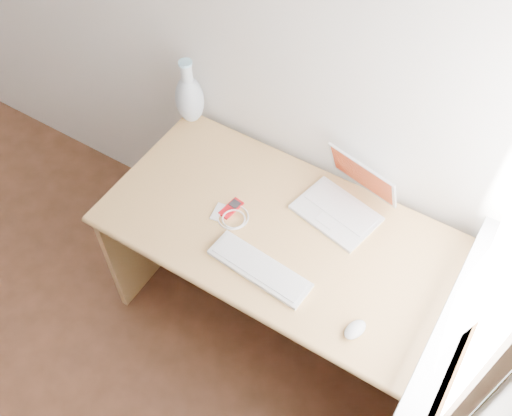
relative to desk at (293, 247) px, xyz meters
The scene contains 8 objects.
desk is the anchor object (origin of this frame).
laptop 0.31m from the desk, 46.01° to the left, with size 0.34×0.31×0.20m.
external_keyboard 0.35m from the desk, 88.65° to the right, with size 0.39×0.15×0.02m.
mouse 0.55m from the desk, 38.18° to the right, with size 0.05×0.09×0.03m, color white.
ipod 0.33m from the desk, 156.37° to the right, with size 0.06×0.11×0.01m.
cable_coil 0.32m from the desk, 146.94° to the right, with size 0.12×0.12×0.01m, color white.
remote 0.36m from the desk, 151.98° to the right, with size 0.03×0.08×0.01m, color white.
vase 0.75m from the desk, 161.05° to the left, with size 0.12×0.12×0.31m.
Camera 1 is at (1.58, 0.28, 2.45)m, focal length 40.00 mm.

